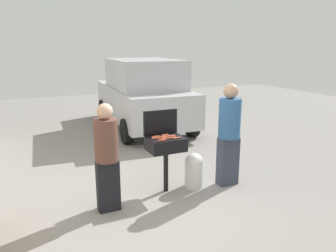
% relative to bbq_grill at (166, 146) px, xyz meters
% --- Properties ---
extents(ground_plane, '(24.00, 24.00, 0.00)m').
position_rel_bbq_grill_xyz_m(ground_plane, '(-0.20, -0.22, -0.80)').
color(ground_plane, gray).
extents(bbq_grill, '(0.60, 0.44, 0.94)m').
position_rel_bbq_grill_xyz_m(bbq_grill, '(0.00, 0.00, 0.00)').
color(bbq_grill, black).
rests_on(bbq_grill, ground).
extents(grill_lid_open, '(0.60, 0.05, 0.42)m').
position_rel_bbq_grill_xyz_m(grill_lid_open, '(0.00, 0.22, 0.35)').
color(grill_lid_open, black).
rests_on(grill_lid_open, bbq_grill).
extents(hot_dog_0, '(0.13, 0.03, 0.03)m').
position_rel_bbq_grill_xyz_m(hot_dog_0, '(0.03, 0.08, 0.16)').
color(hot_dog_0, '#AD4228').
rests_on(hot_dog_0, bbq_grill).
extents(hot_dog_1, '(0.13, 0.03, 0.03)m').
position_rel_bbq_grill_xyz_m(hot_dog_1, '(-0.05, -0.10, 0.16)').
color(hot_dog_1, '#AD4228').
rests_on(hot_dog_1, bbq_grill).
extents(hot_dog_2, '(0.13, 0.03, 0.03)m').
position_rel_bbq_grill_xyz_m(hot_dog_2, '(-0.02, -0.00, 0.16)').
color(hot_dog_2, '#B74C33').
rests_on(hot_dog_2, bbq_grill).
extents(hot_dog_3, '(0.13, 0.03, 0.03)m').
position_rel_bbq_grill_xyz_m(hot_dog_3, '(0.11, 0.02, 0.16)').
color(hot_dog_3, '#B74C33').
rests_on(hot_dog_3, bbq_grill).
extents(hot_dog_4, '(0.13, 0.03, 0.03)m').
position_rel_bbq_grill_xyz_m(hot_dog_4, '(-0.04, 0.03, 0.16)').
color(hot_dog_4, '#AD4228').
rests_on(hot_dog_4, bbq_grill).
extents(hot_dog_5, '(0.13, 0.04, 0.03)m').
position_rel_bbq_grill_xyz_m(hot_dog_5, '(-0.14, 0.09, 0.16)').
color(hot_dog_5, '#C6593D').
rests_on(hot_dog_5, bbq_grill).
extents(hot_dog_6, '(0.13, 0.03, 0.03)m').
position_rel_bbq_grill_xyz_m(hot_dog_6, '(-0.08, -0.07, 0.16)').
color(hot_dog_6, '#B74C33').
rests_on(hot_dog_6, bbq_grill).
extents(hot_dog_7, '(0.13, 0.03, 0.03)m').
position_rel_bbq_grill_xyz_m(hot_dog_7, '(0.14, -0.13, 0.16)').
color(hot_dog_7, '#C6593D').
rests_on(hot_dog_7, bbq_grill).
extents(hot_dog_8, '(0.13, 0.04, 0.03)m').
position_rel_bbq_grill_xyz_m(hot_dog_8, '(0.07, -0.09, 0.16)').
color(hot_dog_8, '#C6593D').
rests_on(hot_dog_8, bbq_grill).
extents(hot_dog_9, '(0.13, 0.03, 0.03)m').
position_rel_bbq_grill_xyz_m(hot_dog_9, '(-0.17, 0.05, 0.16)').
color(hot_dog_9, '#AD4228').
rests_on(hot_dog_9, bbq_grill).
extents(hot_dog_10, '(0.13, 0.04, 0.03)m').
position_rel_bbq_grill_xyz_m(hot_dog_10, '(0.03, 0.12, 0.16)').
color(hot_dog_10, '#C6593D').
rests_on(hot_dog_10, bbq_grill).
extents(hot_dog_11, '(0.13, 0.03, 0.03)m').
position_rel_bbq_grill_xyz_m(hot_dog_11, '(-0.15, -0.16, 0.16)').
color(hot_dog_11, '#B74C33').
rests_on(hot_dog_11, bbq_grill).
extents(hot_dog_12, '(0.13, 0.03, 0.03)m').
position_rel_bbq_grill_xyz_m(hot_dog_12, '(-0.18, -0.01, 0.16)').
color(hot_dog_12, '#B74C33').
rests_on(hot_dog_12, bbq_grill).
extents(hot_dog_13, '(0.13, 0.03, 0.03)m').
position_rel_bbq_grill_xyz_m(hot_dog_13, '(0.11, -0.01, 0.16)').
color(hot_dog_13, '#B74C33').
rests_on(hot_dog_13, bbq_grill).
extents(propane_tank, '(0.32, 0.32, 0.62)m').
position_rel_bbq_grill_xyz_m(propane_tank, '(0.51, -0.05, -0.48)').
color(propane_tank, silver).
rests_on(propane_tank, ground).
extents(person_left, '(0.34, 0.34, 1.63)m').
position_rel_bbq_grill_xyz_m(person_left, '(-1.05, -0.24, 0.09)').
color(person_left, black).
rests_on(person_left, ground).
extents(person_right, '(0.38, 0.38, 1.80)m').
position_rel_bbq_grill_xyz_m(person_right, '(1.11, -0.19, 0.18)').
color(person_right, '#333847').
rests_on(person_right, ground).
extents(parked_minivan, '(2.24, 4.50, 2.02)m').
position_rel_bbq_grill_xyz_m(parked_minivan, '(1.25, 4.36, 0.23)').
color(parked_minivan, '#B7B7BC').
rests_on(parked_minivan, ground).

